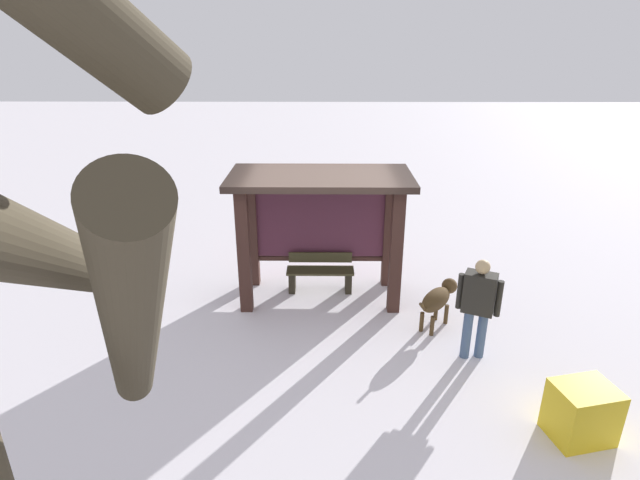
% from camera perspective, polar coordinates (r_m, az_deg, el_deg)
% --- Properties ---
extents(ground_plane, '(60.00, 60.00, 0.00)m').
position_cam_1_polar(ground_plane, '(9.59, 0.02, -6.28)').
color(ground_plane, silver).
extents(bus_shelter, '(3.15, 1.59, 2.34)m').
position_cam_1_polar(bus_shelter, '(9.03, 0.03, 3.64)').
color(bus_shelter, '#3D241E').
rests_on(bus_shelter, ground).
extents(bench_left_inside, '(1.27, 0.38, 0.72)m').
position_cam_1_polar(bench_left_inside, '(9.66, 0.03, -3.82)').
color(bench_left_inside, '#403B23').
rests_on(bench_left_inside, ground).
extents(person_walking, '(0.62, 0.42, 1.60)m').
position_cam_1_polar(person_walking, '(7.80, 17.33, -6.64)').
color(person_walking, black).
rests_on(person_walking, ground).
extents(dog, '(0.79, 0.92, 0.72)m').
position_cam_1_polar(dog, '(8.66, 13.10, -6.41)').
color(dog, '#49351D').
rests_on(dog, ground).
extents(grit_bin, '(0.81, 0.70, 0.71)m').
position_cam_1_polar(grit_bin, '(7.14, 27.30, -16.81)').
color(grit_bin, yellow).
rests_on(grit_bin, ground).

